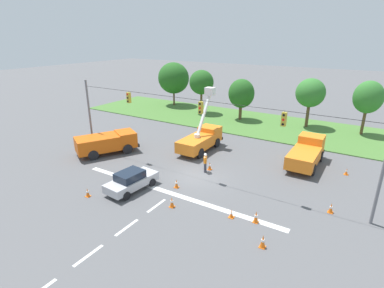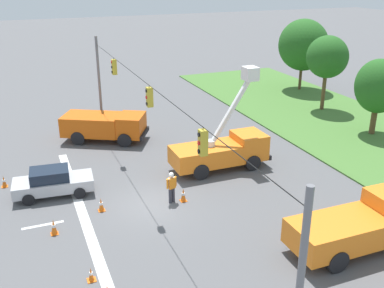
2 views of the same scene
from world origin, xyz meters
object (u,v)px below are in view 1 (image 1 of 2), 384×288
Objects in this scene: tree_far_east at (368,97)px; tree_centre at (241,94)px; utility_truck_support_far at (107,142)px; road_worker at (205,161)px; utility_truck_support_near at (307,153)px; traffic_cone_foreground_right at (176,183)px; traffic_cone_far_right at (346,172)px; traffic_cone_centre_line at (256,217)px; traffic_cone_mid_left at (172,202)px; traffic_cone_lane_edge_a at (88,192)px; sedan_silver at (131,180)px; tree_west at (201,82)px; traffic_cone_foreground_left at (210,166)px; utility_truck_bucket_lift at (201,138)px; traffic_cone_near_bucket at (331,208)px; tree_far_west at (174,78)px; traffic_cone_lane_edge_b at (231,214)px; tree_east at (310,93)px; traffic_cone_far_left at (263,241)px.

tree_centre is at bearing -174.51° from tree_far_east.
utility_truck_support_far is 10.77m from road_worker.
utility_truck_support_near is 12.67m from traffic_cone_foreground_right.
traffic_cone_far_right is 0.74× the size of traffic_cone_centre_line.
traffic_cone_foreground_right is 2.87m from traffic_cone_mid_left.
utility_truck_support_near is at bearing 86.78° from traffic_cone_centre_line.
utility_truck_support_near is at bearing 49.72° from traffic_cone_lane_edge_a.
sedan_silver is (-10.42, -12.19, -0.39)m from utility_truck_support_near.
utility_truck_support_far is at bearing 148.90° from sedan_silver.
utility_truck_support_near reaches higher than traffic_cone_foreground_right.
traffic_cone_lane_edge_a is (5.59, -26.44, -4.39)m from tree_west.
tree_west is 25.14m from traffic_cone_far_right.
tree_centre is 17.90m from traffic_cone_foreground_left.
utility_truck_support_far is (-7.67, -5.85, -0.12)m from utility_truck_bucket_lift.
utility_truck_support_far is at bearing -179.30° from traffic_cone_near_bucket.
traffic_cone_far_right is at bearing -29.25° from tree_west.
tree_centre is (13.33, -2.67, -0.88)m from tree_far_west.
tree_far_east reaches higher than traffic_cone_foreground_right.
traffic_cone_lane_edge_b is at bearing -46.51° from road_worker.
traffic_cone_foreground_right is (3.79, -21.35, -3.39)m from tree_centre.
tree_west is 1.48× the size of sedan_silver.
tree_far_west is 31.50m from traffic_cone_lane_edge_a.
tree_west is 27.35m from traffic_cone_mid_left.
utility_truck_support_far is 1.45× the size of sedan_silver.
tree_centre is at bearing 87.69° from traffic_cone_lane_edge_a.
utility_truck_support_near reaches higher than traffic_cone_centre_line.
traffic_cone_far_right is (5.70, 11.19, 0.00)m from traffic_cone_lane_edge_b.
road_worker is 2.57× the size of traffic_cone_lane_edge_a.
tree_east is 24.46m from traffic_cone_lane_edge_b.
traffic_cone_far_right is (21.59, -12.09, -4.43)m from tree_west.
traffic_cone_lane_edge_a is at bearing -66.83° from tree_far_west.
tree_east is 1.02× the size of utility_truck_support_near.
tree_far_east reaches higher than tree_east.
utility_truck_support_far is 8.65m from sedan_silver.
utility_truck_support_near is 9.56m from road_worker.
tree_east is at bearing 3.02° from tree_west.
traffic_cone_mid_left is 1.29× the size of traffic_cone_far_right.
traffic_cone_near_bucket is at bearing -66.20° from utility_truck_support_near.
traffic_cone_foreground_right is (-5.02, -22.59, -4.14)m from tree_east.
traffic_cone_far_left is at bearing -5.99° from sedan_silver.
traffic_cone_far_right is at bearing 26.90° from traffic_cone_foreground_left.
tree_far_east is 27.57m from traffic_cone_mid_left.
traffic_cone_foreground_right is 0.91× the size of traffic_cone_far_left.
tree_far_west is at bearing 133.79° from traffic_cone_centre_line.
tree_far_west is at bearing 176.30° from tree_east.
tree_west reaches higher than traffic_cone_lane_edge_b.
traffic_cone_mid_left is at bearing -151.82° from traffic_cone_near_bucket.
road_worker is 2.17× the size of traffic_cone_centre_line.
utility_truck_support_near is 16.04m from sedan_silver.
tree_far_east is 25.85m from traffic_cone_foreground_right.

